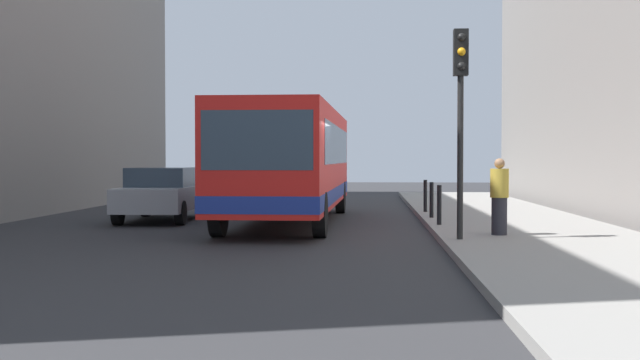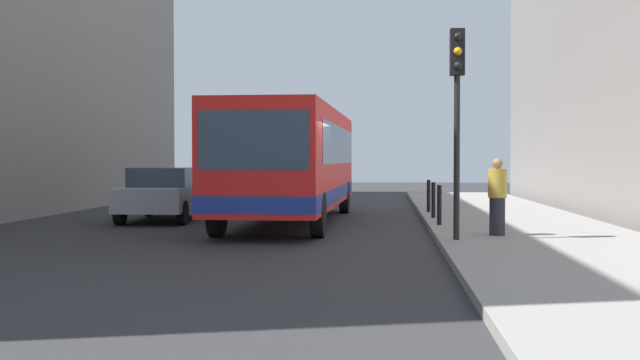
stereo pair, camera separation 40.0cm
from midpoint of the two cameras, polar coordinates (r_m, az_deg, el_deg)
The scene contains 9 objects.
ground_plane at distance 17.41m, azimuth -2.94°, elevation -4.14°, with size 80.00×80.00×0.00m, color #2D2D30.
sidewalk at distance 17.63m, azimuth 14.82°, elevation -3.88°, with size 4.40×40.00×0.15m, color gray.
bus at distance 21.17m, azimuth -2.68°, elevation 1.55°, with size 2.76×11.07×3.00m.
car_beside_bus at distance 22.36m, azimuth -11.90°, elevation -0.90°, with size 2.01×4.47×1.48m.
traffic_light at distance 15.57m, azimuth 9.46°, elevation 6.24°, with size 0.28×0.33×4.10m.
bollard_near at distance 18.90m, azimuth 8.07°, elevation -1.80°, with size 0.11×0.11×0.95m, color black.
bollard_mid at distance 21.18m, azimuth 7.58°, elevation -1.44°, with size 0.11×0.11×0.95m, color black.
bollard_far at distance 23.45m, azimuth 7.18°, elevation -1.15°, with size 0.11×0.11×0.95m, color black.
pedestrian_near_signal at distance 16.60m, azimuth 12.24°, elevation -1.21°, with size 0.38×0.38×1.59m.
Camera 1 is at (1.75, -17.23, 1.73)m, focal length 44.00 mm.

